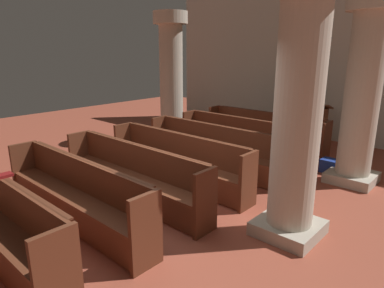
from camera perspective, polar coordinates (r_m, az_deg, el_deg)
ground_plane at (r=5.28m, az=-5.58°, el=-11.37°), size 19.20×19.20×0.00m
back_wall at (r=9.87m, az=21.87°, el=13.70°), size 10.00×0.16×4.50m
pew_row_0 at (r=8.53m, az=11.95°, el=2.29°), size 3.12×0.47×0.90m
pew_row_1 at (r=7.69m, az=8.13°, el=1.05°), size 3.12×0.46×0.90m
pew_row_2 at (r=6.90m, az=3.41°, el=-0.50°), size 3.12×0.46×0.90m
pew_row_3 at (r=6.18m, az=-2.47°, el=-2.42°), size 3.12×0.47×0.90m
pew_row_4 at (r=5.54m, az=-9.83°, el=-4.78°), size 3.12×0.46×0.90m
pew_row_5 at (r=5.03m, az=-18.94°, el=-7.56°), size 3.12×0.46×0.90m
pillar_aisle_side at (r=6.68m, az=26.64°, el=8.19°), size 0.87×0.87×3.29m
pillar_far_side at (r=9.04m, az=-3.49°, el=11.28°), size 0.87×0.87×3.29m
pillar_aisle_rear at (r=4.33m, az=17.30°, el=5.99°), size 0.85×0.85×3.29m
lectern at (r=9.29m, az=20.48°, el=2.56°), size 0.48×0.45×1.08m
hymn_book at (r=4.69m, az=-28.97°, el=-4.63°), size 0.13×0.20×0.04m
kneeler_box_blue at (r=7.37m, az=22.30°, el=-3.44°), size 0.41×0.28×0.27m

